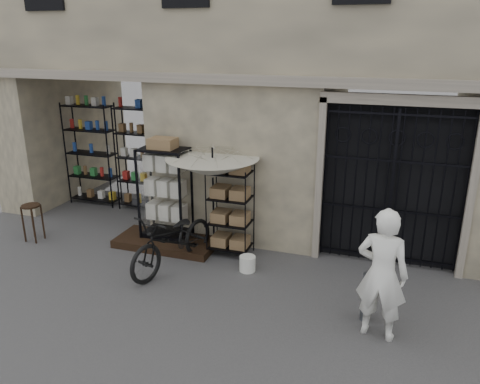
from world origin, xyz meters
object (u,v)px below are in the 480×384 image
(display_cabinet, at_px, (165,198))
(market_umbrella, at_px, (212,162))
(wooden_stool, at_px, (33,222))
(wire_rack, at_px, (230,212))
(steel_bollard, at_px, (366,297))
(bicycle, at_px, (175,267))
(white_bucket, at_px, (247,264))
(shopkeeper, at_px, (375,334))

(display_cabinet, distance_m, market_umbrella, 1.32)
(display_cabinet, relative_size, wooden_stool, 2.54)
(wire_rack, height_order, wooden_stool, wire_rack)
(market_umbrella, bearing_deg, steel_bollard, -26.67)
(wooden_stool, bearing_deg, bicycle, -3.09)
(bicycle, height_order, steel_bollard, bicycle)
(market_umbrella, relative_size, white_bucket, 8.58)
(white_bucket, bearing_deg, market_umbrella, 145.88)
(wire_rack, xyz_separation_m, market_umbrella, (-0.36, 0.04, 0.93))
(display_cabinet, xyz_separation_m, wire_rack, (1.39, -0.09, -0.11))
(bicycle, xyz_separation_m, shopkeeper, (3.57, -0.91, 0.00))
(display_cabinet, distance_m, wooden_stool, 2.79)
(steel_bollard, bearing_deg, shopkeeper, -60.13)
(bicycle, bearing_deg, wooden_stool, -167.54)
(market_umbrella, distance_m, steel_bollard, 3.61)
(bicycle, distance_m, steel_bollard, 3.46)
(shopkeeper, bearing_deg, white_bucket, -18.28)
(display_cabinet, bearing_deg, shopkeeper, -28.71)
(bicycle, bearing_deg, steel_bollard, 5.49)
(white_bucket, height_order, shopkeeper, white_bucket)
(bicycle, xyz_separation_m, wooden_stool, (-3.25, 0.18, 0.40))
(market_umbrella, distance_m, wooden_stool, 3.98)
(white_bucket, relative_size, bicycle, 0.14)
(wooden_stool, xyz_separation_m, steel_bollard, (6.64, -0.78, -0.02))
(wire_rack, distance_m, shopkeeper, 3.42)
(bicycle, bearing_deg, wire_rack, 63.54)
(wire_rack, xyz_separation_m, steel_bollard, (2.62, -1.46, -0.47))
(white_bucket, relative_size, wooden_stool, 0.38)
(white_bucket, xyz_separation_m, bicycle, (-1.29, -0.30, -0.14))
(white_bucket, bearing_deg, shopkeeper, -28.07)
(market_umbrella, relative_size, bicycle, 1.20)
(wire_rack, distance_m, white_bucket, 1.04)
(market_umbrella, height_order, shopkeeper, market_umbrella)
(display_cabinet, relative_size, wire_rack, 1.12)
(display_cabinet, relative_size, shopkeeper, 1.03)
(steel_bollard, bearing_deg, display_cabinet, 158.92)
(wooden_stool, bearing_deg, market_umbrella, 11.08)
(market_umbrella, distance_m, shopkeeper, 4.05)
(display_cabinet, bearing_deg, wooden_stool, -168.47)
(wire_rack, height_order, white_bucket, wire_rack)
(white_bucket, distance_m, steel_bollard, 2.30)
(steel_bollard, bearing_deg, wooden_stool, 173.33)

